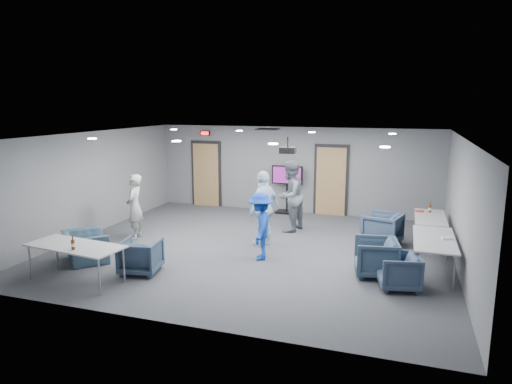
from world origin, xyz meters
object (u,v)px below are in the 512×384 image
(chair_right_c, at_px, (399,271))
(bottle_front, at_px, (73,245))
(person_a, at_px, (135,207))
(person_d, at_px, (260,226))
(chair_right_b, at_px, (376,257))
(table_right_b, at_px, (434,240))
(table_front_left, at_px, (75,247))
(chair_right_a, at_px, (382,229))
(person_b, at_px, (290,196))
(chair_front_b, at_px, (85,247))
(table_right_a, at_px, (430,219))
(projector, at_px, (288,150))
(tv_stand, at_px, (287,186))
(bottle_right, at_px, (430,209))
(person_c, at_px, (264,208))
(chair_front_a, at_px, (141,256))

(chair_right_c, xyz_separation_m, bottle_front, (-5.81, -1.83, 0.49))
(person_a, height_order, person_d, person_a)
(person_d, height_order, chair_right_b, person_d)
(table_right_b, distance_m, table_front_left, 7.14)
(person_d, relative_size, chair_right_c, 2.03)
(chair_right_a, height_order, chair_right_b, chair_right_a)
(person_b, distance_m, table_right_b, 4.15)
(person_b, height_order, bottle_front, person_b)
(chair_front_b, bearing_deg, chair_right_a, -107.99)
(chair_right_c, distance_m, table_right_a, 3.05)
(chair_right_b, xyz_separation_m, table_right_a, (1.10, 2.43, 0.30))
(person_d, relative_size, projector, 4.15)
(person_b, height_order, tv_stand, person_b)
(chair_right_b, relative_size, bottle_right, 3.21)
(chair_right_c, bearing_deg, chair_front_b, -97.34)
(bottle_right, bearing_deg, bottle_front, -140.93)
(chair_right_a, distance_m, table_front_left, 7.01)
(table_right_b, bearing_deg, person_b, 59.18)
(chair_right_c, height_order, table_right_a, table_right_a)
(bottle_front, bearing_deg, table_right_b, 24.12)
(chair_right_c, relative_size, projector, 2.04)
(chair_front_b, height_order, projector, projector)
(person_c, relative_size, chair_right_b, 2.20)
(person_c, height_order, table_right_b, person_c)
(table_right_b, bearing_deg, chair_front_a, 108.24)
(person_b, bearing_deg, person_d, 14.12)
(table_right_a, bearing_deg, bottle_right, -0.09)
(person_a, relative_size, bottle_front, 6.15)
(chair_right_c, bearing_deg, bottle_right, 156.76)
(table_right_a, distance_m, bottle_right, 0.48)
(chair_right_b, xyz_separation_m, table_right_b, (1.10, 0.53, 0.31))
(person_c, bearing_deg, chair_right_b, 84.27)
(person_b, distance_m, table_front_left, 5.68)
(table_right_a, height_order, projector, projector)
(chair_right_c, bearing_deg, person_d, -116.89)
(person_a, bearing_deg, bottle_right, 93.44)
(bottle_front, bearing_deg, chair_front_b, 121.28)
(table_front_left, bearing_deg, projector, 46.33)
(chair_right_b, height_order, bottle_front, bottle_front)
(person_c, xyz_separation_m, chair_right_a, (2.74, 0.96, -0.53))
(projector, bearing_deg, table_right_b, -7.85)
(chair_right_a, xyz_separation_m, tv_stand, (-3.04, 2.45, 0.46))
(bottle_front, height_order, tv_stand, tv_stand)
(tv_stand, bearing_deg, chair_right_c, -55.92)
(chair_right_c, bearing_deg, chair_right_b, -152.46)
(person_a, distance_m, tv_stand, 4.92)
(chair_right_c, bearing_deg, bottle_front, -84.97)
(chair_front_a, bearing_deg, chair_right_a, -152.81)
(person_d, distance_m, bottle_right, 4.49)
(person_d, height_order, bottle_right, person_d)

